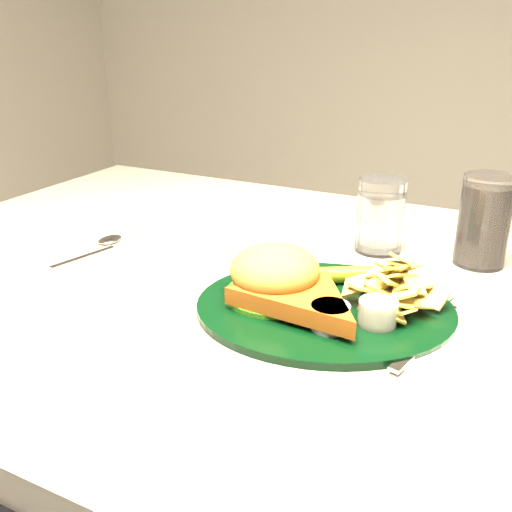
{
  "coord_description": "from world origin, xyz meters",
  "views": [
    {
      "loc": [
        0.27,
        -0.61,
        1.05
      ],
      "look_at": [
        -0.01,
        -0.06,
        0.8
      ],
      "focal_mm": 40.0,
      "sensor_mm": 36.0,
      "label": 1
    }
  ],
  "objects_px": {
    "table": "(280,501)",
    "water_glass": "(380,215)",
    "cola_glass": "(484,221)",
    "dinner_plate": "(325,286)",
    "fork_napkin": "(424,340)"
  },
  "relations": [
    {
      "from": "dinner_plate",
      "to": "cola_glass",
      "type": "distance_m",
      "value": 0.27
    },
    {
      "from": "water_glass",
      "to": "cola_glass",
      "type": "bearing_deg",
      "value": 5.63
    },
    {
      "from": "table",
      "to": "dinner_plate",
      "type": "height_order",
      "value": "dinner_plate"
    },
    {
      "from": "water_glass",
      "to": "table",
      "type": "bearing_deg",
      "value": -117.72
    },
    {
      "from": "table",
      "to": "water_glass",
      "type": "relative_size",
      "value": 11.43
    },
    {
      "from": "dinner_plate",
      "to": "fork_napkin",
      "type": "height_order",
      "value": "dinner_plate"
    },
    {
      "from": "table",
      "to": "fork_napkin",
      "type": "height_order",
      "value": "fork_napkin"
    },
    {
      "from": "table",
      "to": "water_glass",
      "type": "height_order",
      "value": "water_glass"
    },
    {
      "from": "table",
      "to": "fork_napkin",
      "type": "xyz_separation_m",
      "value": [
        0.19,
        -0.08,
        0.38
      ]
    },
    {
      "from": "dinner_plate",
      "to": "fork_napkin",
      "type": "bearing_deg",
      "value": -31.24
    },
    {
      "from": "dinner_plate",
      "to": "fork_napkin",
      "type": "relative_size",
      "value": 1.8
    },
    {
      "from": "table",
      "to": "water_glass",
      "type": "bearing_deg",
      "value": 62.28
    },
    {
      "from": "dinner_plate",
      "to": "fork_napkin",
      "type": "xyz_separation_m",
      "value": [
        0.12,
        -0.02,
        -0.03
      ]
    },
    {
      "from": "table",
      "to": "cola_glass",
      "type": "distance_m",
      "value": 0.51
    },
    {
      "from": "table",
      "to": "cola_glass",
      "type": "relative_size",
      "value": 9.8
    }
  ]
}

